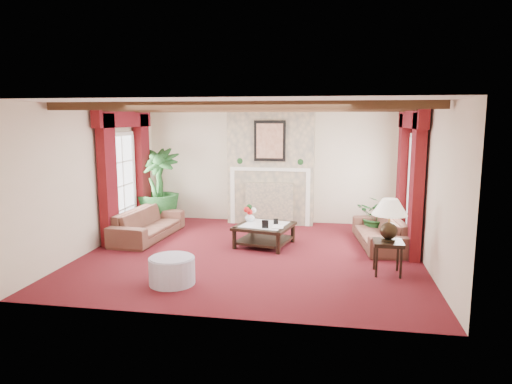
% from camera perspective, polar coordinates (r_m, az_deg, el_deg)
% --- Properties ---
extents(floor, '(6.00, 6.00, 0.00)m').
position_cam_1_polar(floor, '(8.44, -0.53, -7.72)').
color(floor, '#430C11').
rests_on(floor, ground).
extents(ceiling, '(6.00, 6.00, 0.00)m').
position_cam_1_polar(ceiling, '(8.08, -0.56, 10.92)').
color(ceiling, white).
rests_on(ceiling, floor).
extents(back_wall, '(6.00, 0.02, 2.70)m').
position_cam_1_polar(back_wall, '(10.85, 2.03, 3.34)').
color(back_wall, beige).
rests_on(back_wall, ground).
extents(left_wall, '(0.02, 5.50, 2.70)m').
position_cam_1_polar(left_wall, '(9.17, -19.34, 1.74)').
color(left_wall, beige).
rests_on(left_wall, ground).
extents(right_wall, '(0.02, 5.50, 2.70)m').
position_cam_1_polar(right_wall, '(8.18, 20.63, 0.83)').
color(right_wall, beige).
rests_on(right_wall, ground).
extents(ceiling_beams, '(6.00, 3.00, 0.12)m').
position_cam_1_polar(ceiling_beams, '(8.08, -0.56, 10.50)').
color(ceiling_beams, '#321C10').
rests_on(ceiling_beams, ceiling).
extents(fireplace, '(2.00, 0.52, 2.70)m').
position_cam_1_polar(fireplace, '(10.60, 1.92, 10.51)').
color(fireplace, tan).
rests_on(fireplace, ground).
extents(french_door_left, '(0.10, 1.10, 2.16)m').
position_cam_1_polar(french_door_left, '(9.98, -16.65, 6.94)').
color(french_door_left, white).
rests_on(french_door_left, ground).
extents(french_door_right, '(0.10, 1.10, 2.16)m').
position_cam_1_polar(french_door_right, '(9.09, 19.54, 6.61)').
color(french_door_right, white).
rests_on(french_door_right, ground).
extents(curtains_left, '(0.20, 2.40, 2.55)m').
position_cam_1_polar(curtains_left, '(9.92, -16.19, 9.38)').
color(curtains_left, '#470913').
rests_on(curtains_left, ground).
extents(curtains_right, '(0.20, 2.40, 2.55)m').
position_cam_1_polar(curtains_right, '(9.06, 18.99, 9.30)').
color(curtains_right, '#470913').
rests_on(curtains_right, ground).
extents(sofa_left, '(2.11, 0.88, 0.79)m').
position_cam_1_polar(sofa_left, '(9.72, -13.36, -3.29)').
color(sofa_left, black).
rests_on(sofa_left, ground).
extents(sofa_right, '(2.06, 1.01, 0.75)m').
position_cam_1_polar(sofa_right, '(9.19, 15.24, -4.21)').
color(sofa_right, black).
rests_on(sofa_right, ground).
extents(potted_palm, '(1.07, 1.82, 0.99)m').
position_cam_1_polar(potted_palm, '(10.81, -12.07, -1.46)').
color(potted_palm, black).
rests_on(potted_palm, ground).
extents(small_plant, '(1.44, 1.46, 0.67)m').
position_cam_1_polar(small_plant, '(9.92, 14.89, -3.45)').
color(small_plant, black).
rests_on(small_plant, ground).
extents(coffee_table, '(1.21, 1.21, 0.41)m').
position_cam_1_polar(coffee_table, '(8.93, 1.06, -5.40)').
color(coffee_table, black).
rests_on(coffee_table, ground).
extents(side_table, '(0.58, 0.58, 0.54)m').
position_cam_1_polar(side_table, '(7.61, 16.10, -7.87)').
color(side_table, black).
rests_on(side_table, ground).
extents(ottoman, '(0.69, 0.69, 0.40)m').
position_cam_1_polar(ottoman, '(7.04, -10.46, -9.65)').
color(ottoman, '#9593A7').
rests_on(ottoman, ground).
extents(table_lamp, '(0.55, 0.55, 0.70)m').
position_cam_1_polar(table_lamp, '(7.46, 16.32, -3.31)').
color(table_lamp, black).
rests_on(table_lamp, side_table).
extents(flower_vase, '(0.21, 0.22, 0.19)m').
position_cam_1_polar(flower_vase, '(9.12, -0.78, -3.12)').
color(flower_vase, silver).
rests_on(flower_vase, coffee_table).
extents(book, '(0.21, 0.04, 0.29)m').
position_cam_1_polar(book, '(8.61, 2.05, -3.54)').
color(book, black).
rests_on(book, coffee_table).
extents(photo_frame_a, '(0.13, 0.03, 0.17)m').
position_cam_1_polar(photo_frame_a, '(8.54, 1.16, -4.07)').
color(photo_frame_a, black).
rests_on(photo_frame_a, coffee_table).
extents(photo_frame_b, '(0.09, 0.05, 0.12)m').
position_cam_1_polar(photo_frame_b, '(8.88, 2.50, -3.71)').
color(photo_frame_b, black).
rests_on(photo_frame_b, coffee_table).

